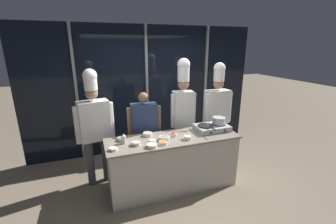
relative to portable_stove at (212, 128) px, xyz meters
name	(u,v)px	position (x,y,z in m)	size (l,w,h in m)	color
ground_plane	(173,186)	(-0.73, -0.07, -0.94)	(24.00, 24.00, 0.00)	#7F705B
window_wall_back	(147,90)	(-0.73, 1.56, 0.41)	(4.99, 0.09, 2.70)	black
demo_counter	(173,163)	(-0.73, -0.07, -0.49)	(2.12, 0.67, 0.89)	beige
portable_stove	(212,128)	(0.00, 0.00, 0.00)	(0.56, 0.40, 0.10)	#B2B5BA
frying_pan	(206,124)	(-0.13, 0.00, 0.07)	(0.26, 0.45, 0.04)	#232326
stock_pot	(219,120)	(0.13, 0.00, 0.12)	(0.24, 0.22, 0.12)	#B7BABF
squeeze_bottle_clear	(124,139)	(-1.51, -0.03, 0.02)	(0.07, 0.07, 0.15)	white
prep_bowl_mushrooms	(164,138)	(-0.90, -0.11, -0.01)	(0.17, 0.17, 0.06)	white
prep_bowl_chicken	(136,143)	(-1.35, -0.15, -0.02)	(0.13, 0.13, 0.05)	white
prep_bowl_garlic	(113,149)	(-1.68, -0.21, -0.02)	(0.12, 0.12, 0.04)	white
prep_bowl_shrimp	(148,134)	(-1.10, 0.13, -0.02)	(0.15, 0.15, 0.06)	white
prep_bowl_bean_sprouts	(187,137)	(-0.56, -0.21, -0.01)	(0.12, 0.12, 0.06)	white
prep_bowl_onion	(152,141)	(-1.09, -0.12, -0.03)	(0.12, 0.12, 0.03)	white
prep_bowl_chili_flakes	(173,134)	(-0.72, -0.02, -0.02)	(0.12, 0.12, 0.06)	white
prep_bowl_scallions	(122,139)	(-1.52, 0.09, -0.02)	(0.13, 0.13, 0.05)	white
prep_bowl_carrots	(163,143)	(-0.97, -0.26, -0.02)	(0.12, 0.12, 0.05)	white
prep_bowl_noodles	(152,145)	(-1.15, -0.29, -0.02)	(0.16, 0.16, 0.05)	white
serving_spoon_slotted	(184,131)	(-0.47, 0.10, -0.04)	(0.23, 0.06, 0.02)	olive
chef_head	(94,121)	(-1.89, 0.49, 0.17)	(0.61, 0.33, 1.96)	#4C4C51
person_guest	(144,127)	(-1.07, 0.47, -0.02)	(0.58, 0.27, 1.54)	#2D3856
chef_sous	(183,104)	(-0.33, 0.50, 0.32)	(0.48, 0.22, 2.08)	#2D3856
chef_line	(217,107)	(0.41, 0.52, 0.19)	(0.62, 0.29, 1.99)	#232326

